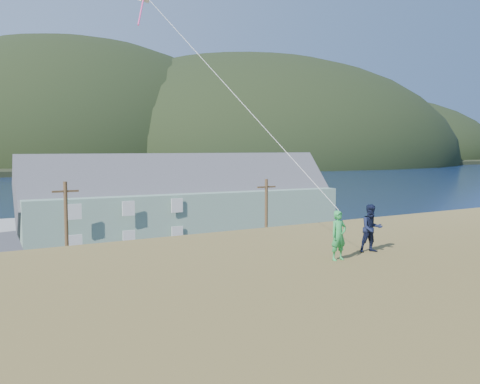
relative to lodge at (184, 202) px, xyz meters
name	(u,v)px	position (x,y,z in m)	size (l,w,h in m)	color
ground	(88,324)	(-16.41, -21.44, -4.64)	(900.00, 900.00, 0.00)	#0A1638
grass_strip	(97,333)	(-16.41, -23.44, -4.59)	(110.00, 8.00, 0.10)	#4C3D19
waterfront_lot	(36,268)	(-16.41, -4.44, -4.58)	(72.00, 36.00, 0.12)	#28282B
far_hills	(14,163)	(19.18, 257.94, -2.64)	(760.00, 265.00, 143.00)	black
lodge	(184,202)	(0.00, 0.00, 0.00)	(34.97, 12.48, 12.06)	gray
utility_poles	(56,252)	(-17.86, -19.94, -0.29)	(31.02, 0.24, 8.65)	#47331E
kite_flyer_green	(339,235)	(-13.60, -40.76, 3.34)	(0.57, 0.37, 1.56)	green
kite_flyer_navy	(371,228)	(-11.80, -40.36, 3.37)	(0.78, 0.61, 1.61)	black
kite_rig	(147,0)	(-16.81, -33.01, 11.85)	(2.23, 4.35, 11.84)	beige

